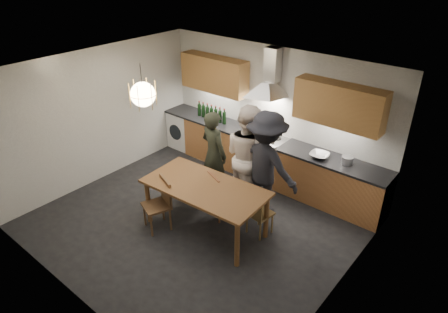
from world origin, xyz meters
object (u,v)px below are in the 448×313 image
Objects in this scene: dining_table at (205,191)px; person_right at (266,164)px; person_left at (214,154)px; stock_pot at (347,160)px; mixing_bowl at (319,155)px; wine_bottles at (212,112)px; chair_back_left at (192,180)px; chair_front at (161,201)px; person_mid at (248,156)px.

person_right is (0.44, 1.04, 0.20)m from dining_table.
stock_pot is (2.09, 1.07, 0.14)m from person_left.
mixing_bowl is (0.54, 0.87, -0.00)m from person_right.
wine_bottles is at bearing -23.03° from person_right.
chair_back_left is at bearing 29.70° from person_right.
chair_front is 2.86m from mixing_bowl.
chair_back_left is 1.40m from person_right.
chair_back_left is at bearing -144.03° from stock_pot.
person_mid is (0.75, 0.67, 0.48)m from chair_back_left.
wine_bottles is at bearing 178.33° from mixing_bowl.
person_right is at bearing -155.69° from chair_back_left.
chair_front is (0.11, -0.84, 0.05)m from chair_back_left.
person_right reaches higher than person_mid.
chair_front is 4.80× the size of stock_pot.
wine_bottles reaches higher than chair_back_left.
person_mid is 1.87m from wine_bottles.
person_left is at bearing -103.01° from chair_back_left.
mixing_bowl reaches higher than chair_front.
dining_table is at bearing -125.98° from stock_pot.
person_left is 0.87× the size of person_right.
dining_table is at bearing 145.63° from chair_back_left.
wine_bottles is at bearing 134.02° from chair_front.
chair_front is 2.66m from wine_bottles.
chair_back_left is 1.04× the size of wine_bottles.
dining_table is at bearing 55.77° from chair_front.
person_mid is at bearing 88.59° from chair_front.
mixing_bowl is 0.43× the size of wine_bottles.
person_left reaches higher than chair_front.
dining_table is 0.88m from chair_back_left.
chair_front is 0.48× the size of person_mid.
mixing_bowl is at bearing -168.84° from stock_pot.
dining_table is 2.49m from stock_pot.
dining_table is 1.11m from person_mid.
person_right is 2.26m from wine_bottles.
mixing_bowl is (1.60, 2.33, 0.42)m from chair_front.
dining_table is 10.87× the size of stock_pot.
wine_bottles reaches higher than dining_table.
mixing_bowl is at bearing -142.47° from chair_back_left.
person_mid is 1.00× the size of person_right.
person_left is 0.87× the size of person_mid.
wine_bottles is (-2.04, 0.95, 0.12)m from person_right.
stock_pot is at bearing 71.15° from chair_front.
chair_front is 1.70m from person_mid.
dining_table is at bearing -51.20° from wine_bottles.
person_left is 1.89m from mixing_bowl.
person_left is at bearing 112.53° from chair_front.
person_right is 5.61× the size of mixing_bowl.
person_right is (1.16, 0.61, 0.48)m from chair_back_left.
person_right is (0.41, -0.05, 0.00)m from person_mid.
stock_pot is at bearing -133.55° from person_mid.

